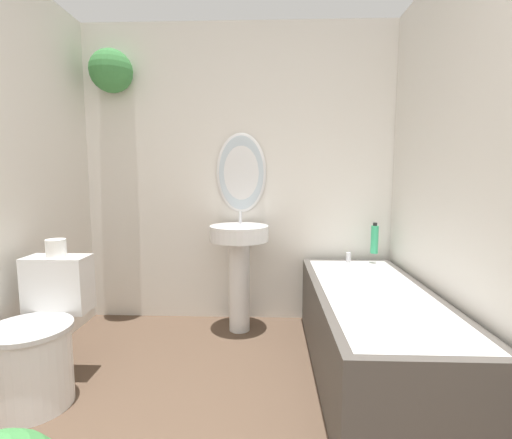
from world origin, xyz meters
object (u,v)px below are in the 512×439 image
Objects in this scene: shampoo_bottle at (375,239)px; toilet_paper_roll at (56,248)px; pedestal_sink at (239,257)px; bathtub at (373,331)px; toilet at (38,345)px.

shampoo_bottle reaches higher than toilet_paper_roll.
shampoo_bottle is at bearing 21.61° from toilet_paper_roll.
pedestal_sink is 0.55× the size of bathtub.
toilet_paper_roll is at bearing -177.17° from bathtub.
bathtub is at bearing -36.13° from pedestal_sink.
toilet is 0.44× the size of bathtub.
pedestal_sink is 8.38× the size of toilet_paper_roll.
shampoo_bottle is (1.05, 0.10, 0.13)m from pedestal_sink.
bathtub is (1.85, 0.31, -0.03)m from toilet.
toilet_paper_roll is at bearing -158.39° from shampoo_bottle.
pedestal_sink reaches higher than toilet.
pedestal_sink is at bearing 43.00° from toilet.
toilet reaches higher than bathtub.
pedestal_sink is at bearing 35.54° from toilet_paper_roll.
pedestal_sink is at bearing -174.75° from shampoo_bottle.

